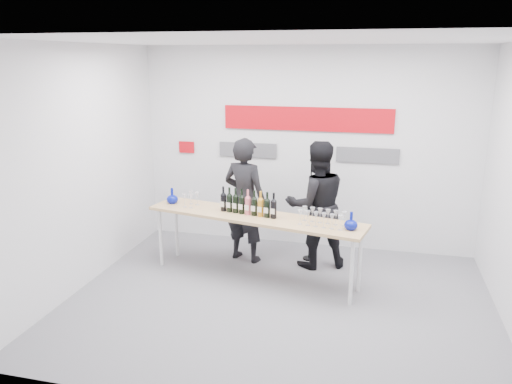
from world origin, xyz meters
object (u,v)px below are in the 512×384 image
at_px(tasting_table, 254,220).
at_px(mic_stand, 310,229).
at_px(presenter_left, 245,200).
at_px(presenter_right, 316,205).

xyz_separation_m(tasting_table, mic_stand, (0.62, 0.79, -0.35)).
height_order(presenter_left, mic_stand, presenter_left).
height_order(presenter_left, presenter_right, presenter_left).
bearing_deg(mic_stand, presenter_right, -64.88).
relative_size(tasting_table, presenter_left, 1.66).
relative_size(tasting_table, presenter_right, 1.67).
xyz_separation_m(presenter_right, mic_stand, (-0.11, 0.19, -0.43)).
height_order(presenter_right, mic_stand, presenter_right).
relative_size(tasting_table, mic_stand, 1.98).
distance_m(tasting_table, presenter_left, 0.65).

